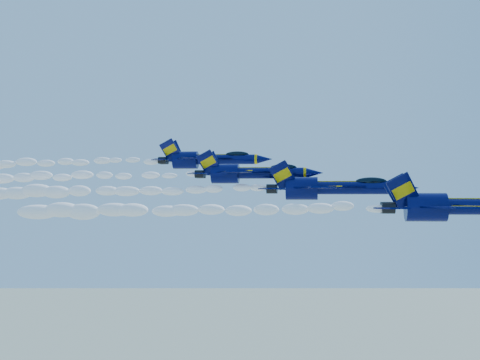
# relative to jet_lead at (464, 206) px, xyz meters

# --- Properties ---
(jet_lead) EXTENTS (19.15, 15.71, 7.12)m
(jet_lead) POSITION_rel_jet_lead_xyz_m (0.00, 0.00, 0.00)
(jet_lead) COLOR #04083B
(smoke_trail_jet_lead) EXTENTS (39.52, 1.98, 1.78)m
(smoke_trail_jet_lead) POSITION_rel_jet_lead_xyz_m (-27.94, -0.00, -0.39)
(smoke_trail_jet_lead) COLOR white
(jet_second) EXTENTS (17.90, 14.68, 6.65)m
(jet_second) POSITION_rel_jet_lead_xyz_m (-13.12, 8.84, 2.09)
(jet_second) COLOR #04083B
(smoke_trail_jet_second) EXTENTS (39.52, 1.85, 1.67)m
(smoke_trail_jet_second) POSITION_rel_jet_lead_xyz_m (-40.53, 8.84, 1.71)
(smoke_trail_jet_second) COLOR white
(jet_third) EXTENTS (16.15, 13.25, 6.00)m
(jet_third) POSITION_rel_jet_lead_xyz_m (-23.20, 11.76, 4.02)
(jet_third) COLOR #04083B
(smoke_trail_jet_third) EXTENTS (39.52, 1.67, 1.50)m
(smoke_trail_jet_third) POSITION_rel_jet_lead_xyz_m (-49.86, 11.76, 3.65)
(smoke_trail_jet_third) COLOR white
(jet_fourth) EXTENTS (16.56, 13.59, 6.15)m
(jet_fourth) POSITION_rel_jet_lead_xyz_m (-30.52, 22.03, 6.46)
(jet_fourth) COLOR #04083B
(smoke_trail_jet_fourth) EXTENTS (39.52, 1.71, 1.54)m
(smoke_trail_jet_fourth) POSITION_rel_jet_lead_xyz_m (-57.35, 22.03, 6.09)
(smoke_trail_jet_fourth) COLOR white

